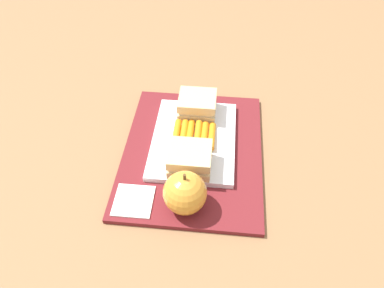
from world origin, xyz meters
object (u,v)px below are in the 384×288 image
at_px(apple, 188,193).
at_px(paper_napkin, 134,201).
at_px(sandwich_half_left, 197,105).
at_px(sandwich_half_right, 190,159).
at_px(food_tray, 194,140).
at_px(carrot_sticks_bundle, 194,135).

xyz_separation_m(apple, paper_napkin, (0.00, -0.10, -0.04)).
xyz_separation_m(sandwich_half_left, sandwich_half_right, (0.16, 0.00, 0.00)).
bearing_deg(apple, paper_napkin, -89.96).
relative_size(apple, paper_napkin, 1.26).
height_order(food_tray, apple, apple).
relative_size(sandwich_half_left, sandwich_half_right, 1.00).
xyz_separation_m(sandwich_half_right, paper_napkin, (0.08, -0.09, -0.03)).
relative_size(food_tray, apple, 2.62).
bearing_deg(sandwich_half_left, apple, 1.19).
xyz_separation_m(food_tray, carrot_sticks_bundle, (0.00, 0.00, 0.01)).
bearing_deg(sandwich_half_right, carrot_sticks_bundle, 179.89).
distance_m(carrot_sticks_bundle, apple, 0.16).
bearing_deg(food_tray, paper_napkin, -30.43).
bearing_deg(paper_napkin, sandwich_half_right, 131.10).
xyz_separation_m(carrot_sticks_bundle, apple, (0.16, 0.00, 0.02)).
distance_m(sandwich_half_right, paper_napkin, 0.13).
relative_size(sandwich_half_left, paper_napkin, 1.14).
bearing_deg(food_tray, sandwich_half_right, 0.00).
relative_size(sandwich_half_right, carrot_sticks_bundle, 0.92).
height_order(food_tray, sandwich_half_right, sandwich_half_right).
xyz_separation_m(sandwich_half_left, apple, (0.24, 0.00, 0.00)).
bearing_deg(apple, carrot_sticks_bundle, -178.28).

